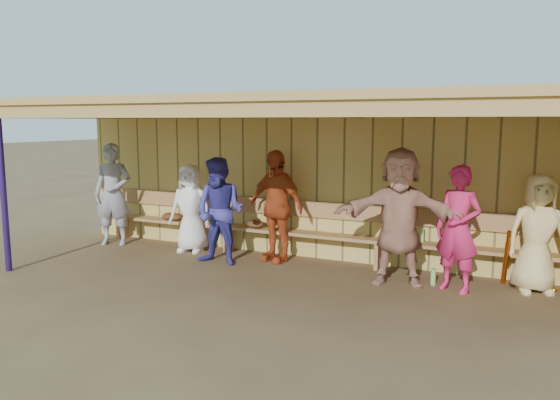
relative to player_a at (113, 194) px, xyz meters
The scene contains 11 objects.
ground 3.59m from the player_a, 10.60° to the right, with size 90.00×90.00×0.00m, color brown.
player_a is the anchor object (origin of this frame).
player_b 1.57m from the player_a, ahead, with size 0.73×0.47×1.48m, color white.
player_c 2.46m from the player_a, ahead, with size 0.80×0.62×1.65m, color #393695.
player_d 3.13m from the player_a, ahead, with size 1.03×0.43×1.75m, color #BD471E.
player_f 5.16m from the player_a, ahead, with size 1.72×0.55×1.85m, color tan.
player_g 5.91m from the player_a, ahead, with size 0.60×0.39×1.65m, color #D02158.
player_h 6.83m from the player_a, ahead, with size 0.75×0.49×1.54m, color #E3C780.
dugout_structure 3.89m from the player_a, ahead, with size 8.80×3.20×2.50m.
bench 3.47m from the player_a, ahead, with size 7.60×0.34×0.93m.
dugout_equipment 2.55m from the player_a, ahead, with size 6.31×0.62×0.80m.
Camera 1 is at (3.36, -6.75, 2.19)m, focal length 35.00 mm.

